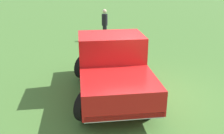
% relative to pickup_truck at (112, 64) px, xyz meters
% --- Properties ---
extents(ground_plane, '(80.00, 80.00, 0.00)m').
position_rel_pickup_truck_xyz_m(ground_plane, '(-0.41, 0.83, -0.96)').
color(ground_plane, '#477533').
extents(pickup_truck, '(4.63, 4.32, 1.84)m').
position_rel_pickup_truck_xyz_m(pickup_truck, '(0.00, 0.00, 0.00)').
color(pickup_truck, black).
rests_on(pickup_truck, ground_plane).
extents(person_visitor, '(0.44, 0.44, 1.72)m').
position_rel_pickup_truck_xyz_m(person_visitor, '(-5.49, -3.95, 0.01)').
color(person_visitor, black).
rests_on(person_visitor, ground_plane).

